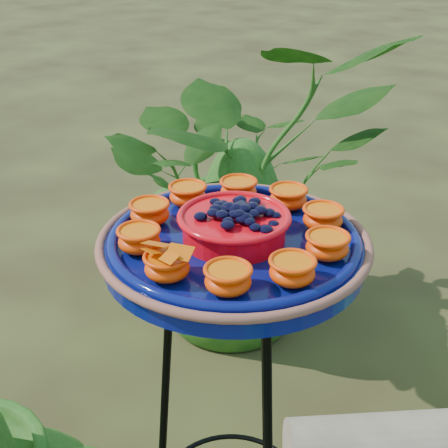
{
  "coord_description": "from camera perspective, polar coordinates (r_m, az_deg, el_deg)",
  "views": [
    {
      "loc": [
        0.34,
        -0.85,
        1.32
      ],
      "look_at": [
        -0.16,
        -0.14,
        0.87
      ],
      "focal_mm": 50.0,
      "sensor_mm": 36.0,
      "label": 1
    }
  ],
  "objects": [
    {
      "name": "tripod_stand",
      "position": [
        1.19,
        0.78,
        -16.7
      ],
      "size": [
        0.31,
        0.33,
        0.81
      ],
      "rotation": [
        0.0,
        0.0,
        0.05
      ],
      "color": "black",
      "rests_on": "ground"
    },
    {
      "name": "shrub_back_left",
      "position": [
        2.03,
        1.62,
        3.81
      ],
      "size": [
        1.17,
        1.2,
        1.02
      ],
      "primitive_type": "imported",
      "rotation": [
        0.0,
        0.0,
        0.98
      ],
      "color": "#184813",
      "rests_on": "ground"
    },
    {
      "name": "feeder_dish",
      "position": [
        0.97,
        0.91,
        -1.49
      ],
      "size": [
        0.43,
        0.43,
        0.1
      ],
      "rotation": [
        0.0,
        0.0,
        0.05
      ],
      "color": "#070F5A",
      "rests_on": "tripod_stand"
    }
  ]
}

